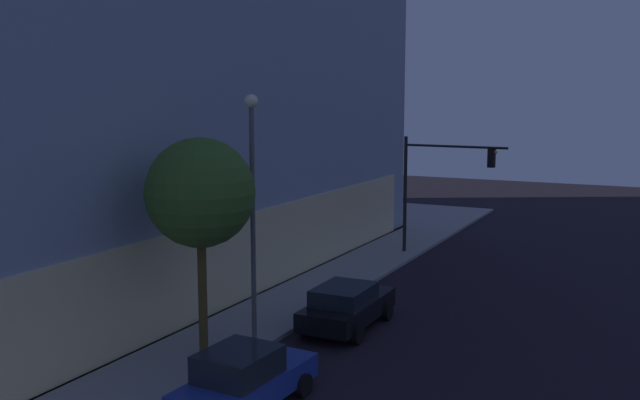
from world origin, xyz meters
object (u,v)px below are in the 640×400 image
object	(u,v)px
sidewalk_tree	(200,193)
car_black	(347,306)
street_lamp_sidewalk	(252,188)
car_blue	(244,379)
traffic_light_far_corner	(437,175)

from	to	relation	value
sidewalk_tree	car_black	bearing A→B (deg)	-30.06
street_lamp_sidewalk	car_black	bearing A→B (deg)	-36.35
car_blue	car_black	xyz separation A→B (m)	(7.22, 0.37, -0.01)
street_lamp_sidewalk	car_black	xyz separation A→B (m)	(2.81, -2.07, -4.35)
traffic_light_far_corner	street_lamp_sidewalk	world-z (taller)	street_lamp_sidewalk
traffic_light_far_corner	car_black	world-z (taller)	traffic_light_far_corner
car_black	sidewalk_tree	bearing A→B (deg)	149.94
traffic_light_far_corner	sidewalk_tree	xyz separation A→B (m)	(-17.02, 2.10, 0.98)
traffic_light_far_corner	car_blue	bearing A→B (deg)	-177.09
traffic_light_far_corner	street_lamp_sidewalk	xyz separation A→B (m)	(-15.12, 1.44, 0.96)
sidewalk_tree	car_black	world-z (taller)	sidewalk_tree
traffic_light_far_corner	sidewalk_tree	size ratio (longest dim) A/B	0.89
traffic_light_far_corner	car_blue	world-z (taller)	traffic_light_far_corner
traffic_light_far_corner	car_blue	distance (m)	19.86
car_blue	traffic_light_far_corner	bearing A→B (deg)	2.91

